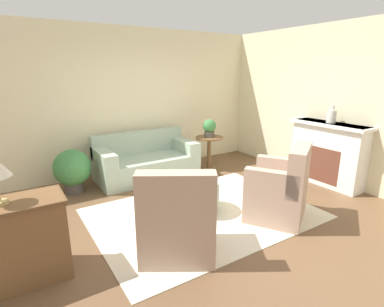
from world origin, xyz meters
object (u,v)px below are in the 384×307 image
(dresser, at_px, (7,244))
(armchair_right, at_px, (281,191))
(vase_mantel_near, at_px, (331,116))
(potted_plant_on_side_table, at_px, (209,128))
(couch, at_px, (146,161))
(ottoman_table, at_px, (197,192))
(side_table, at_px, (209,147))
(armchair_left, at_px, (177,222))
(potted_plant_floor, at_px, (72,169))

(dresser, bearing_deg, armchair_right, -7.87)
(vase_mantel_near, relative_size, potted_plant_on_side_table, 0.83)
(couch, relative_size, armchair_right, 1.76)
(potted_plant_on_side_table, bearing_deg, ottoman_table, -130.61)
(armchair_right, xyz_separation_m, dresser, (-3.20, 0.44, 0.03))
(armchair_right, height_order, side_table, armchair_right)
(couch, xyz_separation_m, armchair_left, (-0.76, -2.55, 0.10))
(ottoman_table, bearing_deg, potted_plant_floor, 128.46)
(side_table, bearing_deg, potted_plant_floor, 176.47)
(side_table, relative_size, potted_plant_floor, 0.91)
(couch, height_order, side_table, couch)
(armchair_left, bearing_deg, side_table, 48.01)
(side_table, height_order, dresser, dresser)
(armchair_left, height_order, potted_plant_on_side_table, armchair_left)
(couch, distance_m, armchair_right, 2.70)
(armchair_left, bearing_deg, ottoman_table, 45.49)
(couch, height_order, potted_plant_floor, couch)
(vase_mantel_near, distance_m, potted_plant_on_side_table, 2.26)
(vase_mantel_near, xyz_separation_m, potted_plant_on_side_table, (-1.25, 1.85, -0.37))
(couch, xyz_separation_m, dresser, (-2.33, -2.11, 0.12))
(armchair_right, distance_m, vase_mantel_near, 1.97)
(ottoman_table, bearing_deg, potted_plant_on_side_table, 49.39)
(vase_mantel_near, bearing_deg, side_table, 124.06)
(armchair_right, relative_size, side_table, 1.56)
(armchair_right, height_order, vase_mantel_near, vase_mantel_near)
(armchair_right, height_order, ottoman_table, armchair_right)
(couch, xyz_separation_m, potted_plant_on_side_table, (1.33, -0.22, 0.56))
(armchair_left, xyz_separation_m, vase_mantel_near, (3.35, 0.48, 0.83))
(vase_mantel_near, bearing_deg, ottoman_table, 173.14)
(couch, distance_m, dresser, 3.15)
(armchair_right, distance_m, ottoman_table, 1.17)
(side_table, bearing_deg, potted_plant_on_side_table, 90.00)
(ottoman_table, height_order, side_table, side_table)
(ottoman_table, distance_m, potted_plant_on_side_table, 2.11)
(side_table, distance_m, vase_mantel_near, 2.36)
(couch, xyz_separation_m, vase_mantel_near, (2.58, -2.07, 0.93))
(armchair_left, xyz_separation_m, armchair_right, (1.63, 0.00, 0.00))
(potted_plant_on_side_table, bearing_deg, side_table, -90.00)
(couch, xyz_separation_m, ottoman_table, (0.01, -1.76, -0.02))
(ottoman_table, xyz_separation_m, dresser, (-2.34, -0.35, 0.14))
(couch, distance_m, potted_plant_on_side_table, 1.46)
(armchair_right, relative_size, dresser, 1.00)
(dresser, bearing_deg, vase_mantel_near, 0.47)
(side_table, distance_m, dresser, 4.12)
(ottoman_table, height_order, vase_mantel_near, vase_mantel_near)
(potted_plant_floor, bearing_deg, vase_mantel_near, -27.17)
(side_table, xyz_separation_m, potted_plant_on_side_table, (0.00, 0.00, 0.41))
(couch, relative_size, potted_plant_floor, 2.51)
(potted_plant_on_side_table, xyz_separation_m, potted_plant_floor, (-2.67, 0.17, -0.46))
(vase_mantel_near, distance_m, potted_plant_floor, 4.49)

